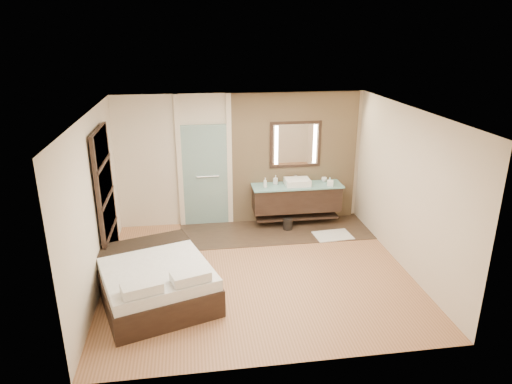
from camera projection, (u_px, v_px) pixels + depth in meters
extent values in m
plane|color=#935E3D|center=(258.00, 273.00, 7.66)|extent=(5.00, 5.00, 0.00)
cube|color=#34241C|center=(275.00, 231.00, 9.24)|extent=(3.80, 1.30, 0.01)
cube|color=tan|center=(294.00, 158.00, 9.42)|extent=(2.60, 0.08, 2.70)
cube|color=black|center=(297.00, 198.00, 9.41)|extent=(1.80, 0.50, 0.50)
cube|color=black|center=(296.00, 216.00, 9.54)|extent=(1.71, 0.45, 0.04)
cube|color=#8ED9D5|center=(297.00, 186.00, 9.30)|extent=(1.85, 0.55, 0.03)
cube|color=white|center=(297.00, 182.00, 9.27)|extent=(0.50, 0.38, 0.13)
cylinder|color=silver|center=(295.00, 178.00, 9.44)|extent=(0.03, 0.03, 0.18)
cylinder|color=silver|center=(296.00, 175.00, 9.38)|extent=(0.02, 0.10, 0.02)
cube|color=black|center=(295.00, 144.00, 9.27)|extent=(1.06, 0.03, 0.96)
cube|color=white|center=(296.00, 145.00, 9.26)|extent=(0.94, 0.01, 0.84)
cube|color=#FEE3BE|center=(276.00, 145.00, 9.20)|extent=(0.07, 0.01, 0.80)
cube|color=#FEE3BE|center=(315.00, 144.00, 9.31)|extent=(0.07, 0.01, 0.80)
cube|color=silver|center=(205.00, 176.00, 9.26)|extent=(0.90, 0.05, 2.10)
cylinder|color=silver|center=(208.00, 177.00, 9.22)|extent=(0.45, 0.03, 0.03)
cube|color=beige|center=(180.00, 163.00, 9.10)|extent=(0.10, 0.08, 2.70)
cube|color=beige|center=(229.00, 161.00, 9.24)|extent=(0.10, 0.08, 2.70)
cube|color=black|center=(106.00, 201.00, 7.49)|extent=(0.06, 1.20, 2.40)
cube|color=beige|center=(113.00, 246.00, 7.77)|extent=(0.02, 1.06, 0.52)
cube|color=beige|center=(109.00, 214.00, 7.57)|extent=(0.02, 1.06, 0.52)
cube|color=beige|center=(105.00, 181.00, 7.38)|extent=(0.02, 1.06, 0.52)
cube|color=beige|center=(101.00, 146.00, 7.18)|extent=(0.02, 1.06, 0.52)
cube|color=black|center=(155.00, 285.00, 6.90)|extent=(2.04, 2.28, 0.42)
cube|color=silver|center=(153.00, 267.00, 6.80)|extent=(1.98, 2.22, 0.17)
cube|color=black|center=(142.00, 243.00, 7.38)|extent=(1.54, 0.86, 0.04)
cube|color=silver|center=(142.00, 288.00, 5.97)|extent=(0.59, 0.43, 0.13)
cube|color=silver|center=(191.00, 276.00, 6.24)|extent=(0.59, 0.43, 0.13)
cube|color=silver|center=(333.00, 235.00, 9.01)|extent=(0.76, 0.56, 0.02)
cylinder|color=black|center=(288.00, 224.00, 9.27)|extent=(0.25, 0.25, 0.24)
cube|color=white|center=(330.00, 183.00, 9.25)|extent=(0.15, 0.15, 0.10)
imported|color=silver|center=(265.00, 183.00, 9.11)|extent=(0.09, 0.09, 0.20)
imported|color=#B2B2B2|center=(276.00, 180.00, 9.32)|extent=(0.11, 0.11, 0.19)
imported|color=#C1F3EA|center=(330.00, 181.00, 9.33)|extent=(0.12, 0.12, 0.14)
imported|color=white|center=(324.00, 179.00, 9.50)|extent=(0.13, 0.13, 0.09)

